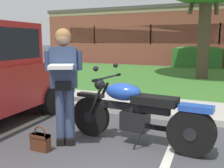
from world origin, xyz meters
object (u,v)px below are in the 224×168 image
at_px(motorcycle, 142,114).
at_px(brick_building, 224,36).
at_px(hedge_left, 197,57).
at_px(rider_person, 64,77).
at_px(handbag, 40,141).

bearing_deg(motorcycle, brick_building, 89.22).
bearing_deg(hedge_left, motorcycle, -86.05).
relative_size(motorcycle, brick_building, 0.10).
xyz_separation_m(rider_person, handbag, (-0.17, -0.37, -0.86)).
bearing_deg(rider_person, motorcycle, 21.57).
bearing_deg(motorcycle, handbag, -147.25).
bearing_deg(hedge_left, rider_person, -91.08).
bearing_deg(hedge_left, handbag, -91.81).
xyz_separation_m(motorcycle, hedge_left, (-0.83, 11.95, 0.17)).
bearing_deg(handbag, hedge_left, 88.19).
bearing_deg(hedge_left, brick_building, 80.09).
xyz_separation_m(motorcycle, brick_building, (0.25, 18.09, 1.36)).
xyz_separation_m(handbag, brick_building, (1.47, 18.88, 1.70)).
relative_size(rider_person, hedge_left, 0.65).
height_order(motorcycle, brick_building, brick_building).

